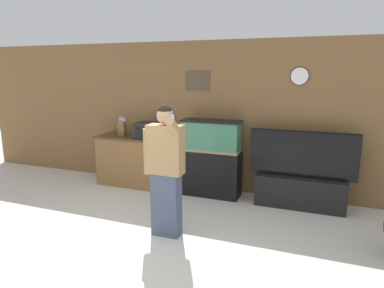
{
  "coord_description": "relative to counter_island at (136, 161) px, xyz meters",
  "views": [
    {
      "loc": [
        1.9,
        -2.82,
        2.09
      ],
      "look_at": [
        0.16,
        1.72,
        1.05
      ],
      "focal_mm": 32.0,
      "sensor_mm": 36.0,
      "label": 1
    }
  ],
  "objects": [
    {
      "name": "knife_block",
      "position": [
        -0.26,
        -0.03,
        0.6
      ],
      "size": [
        0.13,
        0.09,
        0.37
      ],
      "color": "brown",
      "rests_on": "counter_island"
    },
    {
      "name": "ground_plane",
      "position": [
        1.25,
        -2.51,
        -0.46
      ],
      "size": [
        18.0,
        18.0,
        0.0
      ],
      "primitive_type": "plane",
      "color": "beige"
    },
    {
      "name": "aquarium_on_stand",
      "position": [
        1.45,
        -0.01,
        0.19
      ],
      "size": [
        0.99,
        0.39,
        1.3
      ],
      "color": "black",
      "rests_on": "ground_plane"
    },
    {
      "name": "tv_on_stand",
      "position": [
        2.91,
        -0.01,
        -0.1
      ],
      "size": [
        1.61,
        0.4,
        1.21
      ],
      "color": "black",
      "rests_on": "ground_plane"
    },
    {
      "name": "person_standing",
      "position": [
        1.35,
        -1.6,
        0.42
      ],
      "size": [
        0.54,
        0.4,
        1.7
      ],
      "color": "#424C66",
      "rests_on": "ground_plane"
    },
    {
      "name": "wall_back_paneled",
      "position": [
        1.25,
        0.35,
        0.84
      ],
      "size": [
        10.0,
        0.08,
        2.6
      ],
      "color": "brown",
      "rests_on": "ground_plane"
    },
    {
      "name": "microwave",
      "position": [
        0.28,
        -0.02,
        0.6
      ],
      "size": [
        0.46,
        0.37,
        0.28
      ],
      "color": "black",
      "rests_on": "counter_island"
    },
    {
      "name": "counter_island",
      "position": [
        0.0,
        0.0,
        0.0
      ],
      "size": [
        1.47,
        0.55,
        0.92
      ],
      "color": "brown",
      "rests_on": "ground_plane"
    }
  ]
}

